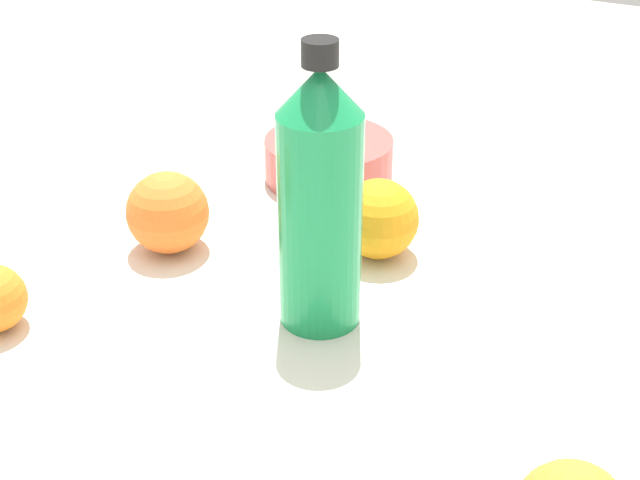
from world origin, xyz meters
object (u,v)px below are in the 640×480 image
Objects in this scene: water_bottle at (320,200)px; orange_3 at (379,219)px; ceramic_bowl at (329,159)px; orange_2 at (168,212)px.

water_bottle is 0.15m from orange_3.
water_bottle reaches higher than ceramic_bowl.
water_bottle is 0.21m from orange_2.
orange_3 is at bearing 133.60° from ceramic_bowl.
orange_3 is 0.18m from ceramic_bowl.
orange_2 is 1.03× the size of orange_3.
orange_3 is 0.53× the size of ceramic_bowl.
orange_2 is at bearing -97.17° from water_bottle.
orange_3 is (0.00, -0.12, -0.08)m from water_bottle.
water_bottle is 0.30m from ceramic_bowl.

